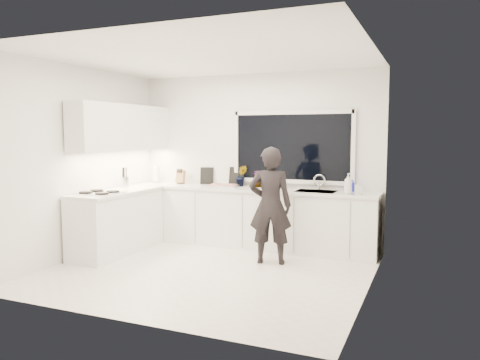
% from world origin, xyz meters
% --- Properties ---
extents(floor, '(4.00, 3.50, 0.02)m').
position_xyz_m(floor, '(0.00, 0.00, -0.01)').
color(floor, beige).
rests_on(floor, ground).
extents(wall_back, '(4.00, 0.02, 2.70)m').
position_xyz_m(wall_back, '(0.00, 1.76, 1.35)').
color(wall_back, white).
rests_on(wall_back, ground).
extents(wall_left, '(0.02, 3.50, 2.70)m').
position_xyz_m(wall_left, '(-2.01, 0.00, 1.35)').
color(wall_left, white).
rests_on(wall_left, ground).
extents(wall_right, '(0.02, 3.50, 2.70)m').
position_xyz_m(wall_right, '(2.01, 0.00, 1.35)').
color(wall_right, white).
rests_on(wall_right, ground).
extents(ceiling, '(4.00, 3.50, 0.02)m').
position_xyz_m(ceiling, '(0.00, 0.00, 2.71)').
color(ceiling, white).
rests_on(ceiling, wall_back).
extents(window, '(1.80, 0.02, 1.00)m').
position_xyz_m(window, '(0.60, 1.73, 1.55)').
color(window, black).
rests_on(window, wall_back).
extents(base_cabinets_back, '(3.92, 0.58, 0.88)m').
position_xyz_m(base_cabinets_back, '(0.00, 1.45, 0.44)').
color(base_cabinets_back, white).
rests_on(base_cabinets_back, floor).
extents(base_cabinets_left, '(0.58, 1.60, 0.88)m').
position_xyz_m(base_cabinets_left, '(-1.67, 0.35, 0.44)').
color(base_cabinets_left, white).
rests_on(base_cabinets_left, floor).
extents(countertop_back, '(3.94, 0.62, 0.04)m').
position_xyz_m(countertop_back, '(0.00, 1.44, 0.90)').
color(countertop_back, silver).
rests_on(countertop_back, base_cabinets_back).
extents(countertop_left, '(0.62, 1.60, 0.04)m').
position_xyz_m(countertop_left, '(-1.67, 0.35, 0.90)').
color(countertop_left, silver).
rests_on(countertop_left, base_cabinets_left).
extents(upper_cabinets, '(0.34, 2.10, 0.70)m').
position_xyz_m(upper_cabinets, '(-1.79, 0.70, 1.85)').
color(upper_cabinets, white).
rests_on(upper_cabinets, wall_left).
extents(sink, '(0.58, 0.42, 0.14)m').
position_xyz_m(sink, '(1.05, 1.45, 0.87)').
color(sink, silver).
rests_on(sink, countertop_back).
extents(faucet, '(0.03, 0.03, 0.22)m').
position_xyz_m(faucet, '(1.05, 1.65, 1.03)').
color(faucet, silver).
rests_on(faucet, countertop_back).
extents(stovetop, '(0.56, 0.48, 0.03)m').
position_xyz_m(stovetop, '(-1.69, -0.00, 0.94)').
color(stovetop, black).
rests_on(stovetop, countertop_left).
extents(person, '(0.66, 0.51, 1.59)m').
position_xyz_m(person, '(0.61, 0.67, 0.79)').
color(person, black).
rests_on(person, floor).
extents(pizza_tray, '(0.51, 0.41, 0.03)m').
position_xyz_m(pizza_tray, '(-0.43, 1.42, 0.94)').
color(pizza_tray, '#BBBABF').
rests_on(pizza_tray, countertop_back).
extents(pizza, '(0.47, 0.37, 0.01)m').
position_xyz_m(pizza, '(-0.43, 1.42, 0.95)').
color(pizza, '#B93D18').
rests_on(pizza, pizza_tray).
extents(watering_can, '(0.16, 0.16, 0.13)m').
position_xyz_m(watering_can, '(1.51, 1.61, 0.98)').
color(watering_can, '#151ECB').
rests_on(watering_can, countertop_back).
extents(paper_towel_roll, '(0.13, 0.13, 0.26)m').
position_xyz_m(paper_towel_roll, '(-1.75, 1.55, 1.05)').
color(paper_towel_roll, white).
rests_on(paper_towel_roll, countertop_back).
extents(knife_block, '(0.14, 0.12, 0.22)m').
position_xyz_m(knife_block, '(-1.30, 1.59, 1.03)').
color(knife_block, '#9D7549').
rests_on(knife_block, countertop_back).
extents(utensil_crock, '(0.16, 0.16, 0.16)m').
position_xyz_m(utensil_crock, '(-1.85, 0.80, 1.00)').
color(utensil_crock, '#ACACB1').
rests_on(utensil_crock, countertop_left).
extents(picture_frame_large, '(0.22, 0.08, 0.28)m').
position_xyz_m(picture_frame_large, '(-0.86, 1.69, 1.06)').
color(picture_frame_large, black).
rests_on(picture_frame_large, countertop_back).
extents(picture_frame_small, '(0.25, 0.02, 0.30)m').
position_xyz_m(picture_frame_small, '(-0.32, 1.69, 1.07)').
color(picture_frame_small, black).
rests_on(picture_frame_small, countertop_back).
extents(herb_plants, '(0.86, 0.36, 0.33)m').
position_xyz_m(herb_plants, '(0.18, 1.61, 1.08)').
color(herb_plants, '#26662D').
rests_on(herb_plants, countertop_back).
extents(soap_bottles, '(0.26, 0.14, 0.29)m').
position_xyz_m(soap_bottles, '(1.58, 1.30, 1.05)').
color(soap_bottles, '#D8BF66').
rests_on(soap_bottles, countertop_back).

